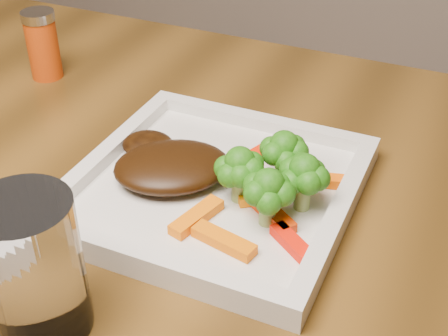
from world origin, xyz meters
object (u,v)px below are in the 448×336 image
at_px(plate, 215,191).
at_px(spice_shaker, 43,45).
at_px(drinking_glass, 34,269).
at_px(steak, 172,167).

relative_size(plate, spice_shaker, 2.93).
bearing_deg(plate, spice_shaker, 154.79).
bearing_deg(plate, drinking_glass, -104.06).
height_order(spice_shaker, drinking_glass, drinking_glass).
distance_m(plate, spice_shaker, 0.36).
height_order(plate, steak, steak).
relative_size(steak, spice_shaker, 1.28).
bearing_deg(steak, plate, 7.51).
bearing_deg(steak, drinking_glass, -92.00).
bearing_deg(spice_shaker, drinking_glass, -53.03).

